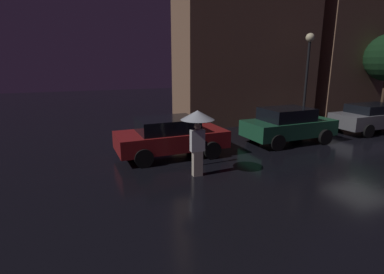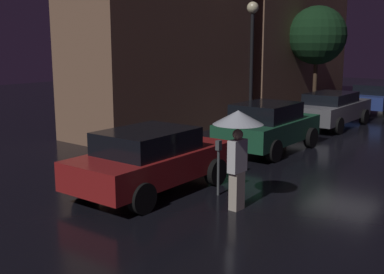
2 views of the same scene
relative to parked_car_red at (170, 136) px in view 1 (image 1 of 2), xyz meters
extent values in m
plane|color=black|center=(8.59, -1.34, -0.77)|extent=(60.00, 60.00, 0.00)
cube|color=#8C664C|center=(6.25, 5.16, 4.41)|extent=(8.09, 3.00, 10.36)
cube|color=#8C664C|center=(16.14, 5.16, 3.14)|extent=(9.68, 3.00, 7.83)
cube|color=maroon|center=(0.04, 0.00, -0.13)|extent=(4.15, 1.90, 0.63)
cube|color=black|center=(-0.12, 0.00, 0.44)|extent=(2.17, 1.64, 0.51)
cylinder|color=black|center=(1.31, 0.90, -0.44)|extent=(0.65, 0.22, 0.65)
cylinder|color=black|center=(1.31, -0.90, -0.44)|extent=(0.65, 0.22, 0.65)
cylinder|color=black|center=(-1.23, 0.90, -0.44)|extent=(0.65, 0.22, 0.65)
cylinder|color=black|center=(-1.23, -0.90, -0.44)|extent=(0.65, 0.22, 0.65)
cube|color=#1E5638|center=(5.45, 0.00, -0.10)|extent=(4.05, 1.91, 0.67)
cube|color=black|center=(5.29, 0.00, 0.50)|extent=(2.12, 1.64, 0.54)
cylinder|color=black|center=(6.69, 0.90, -0.44)|extent=(0.66, 0.22, 0.66)
cylinder|color=black|center=(6.69, -0.89, -0.44)|extent=(0.66, 0.22, 0.66)
cylinder|color=black|center=(4.21, 0.90, -0.44)|extent=(0.66, 0.22, 0.66)
cylinder|color=black|center=(4.21, -0.89, -0.44)|extent=(0.66, 0.22, 0.66)
cube|color=slate|center=(10.90, 0.14, -0.11)|extent=(4.57, 1.76, 0.68)
cube|color=black|center=(10.72, 0.14, 0.44)|extent=(2.38, 1.52, 0.41)
cylinder|color=black|center=(12.31, 0.99, -0.45)|extent=(0.64, 0.22, 0.64)
cylinder|color=black|center=(9.49, 0.99, -0.45)|extent=(0.64, 0.22, 0.64)
cylinder|color=black|center=(9.49, -0.70, -0.45)|extent=(0.64, 0.22, 0.64)
cube|color=beige|center=(0.17, -2.25, -0.37)|extent=(0.31, 0.21, 0.81)
cube|color=white|center=(0.17, -2.25, 0.37)|extent=(0.44, 0.21, 0.67)
sphere|color=tan|center=(0.17, -2.25, 0.82)|extent=(0.22, 0.22, 0.22)
cylinder|color=black|center=(0.17, -2.25, 0.63)|extent=(0.02, 0.02, 0.79)
cone|color=silver|center=(0.17, -2.25, 1.17)|extent=(1.03, 1.03, 0.28)
cube|color=black|center=(0.41, -2.25, 0.20)|extent=(0.16, 0.10, 0.22)
cylinder|color=#4C5154|center=(0.71, -1.40, -0.25)|extent=(0.06, 0.06, 1.05)
cube|color=#4C5154|center=(0.71, -1.40, 0.39)|extent=(0.12, 0.10, 0.22)
cylinder|color=black|center=(8.47, 2.54, 1.47)|extent=(0.14, 0.14, 4.48)
sphere|color=#F9EAB7|center=(8.47, 2.54, 3.94)|extent=(0.45, 0.45, 0.45)
cylinder|color=#473323|center=(14.81, 2.70, 0.49)|extent=(0.20, 0.20, 2.52)
camera|label=1|loc=(-3.21, -10.45, 2.73)|focal=28.00mm
camera|label=2|loc=(-7.86, -7.44, 2.65)|focal=45.00mm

